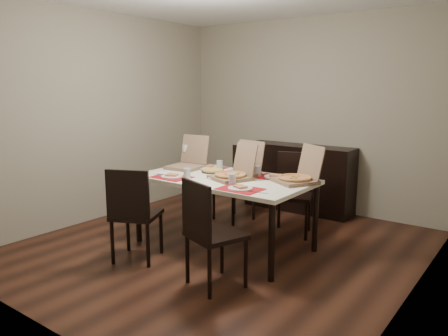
{
  "coord_description": "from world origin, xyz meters",
  "views": [
    {
      "loc": [
        2.66,
        -3.52,
        1.69
      ],
      "look_at": [
        0.02,
        0.05,
        0.85
      ],
      "focal_mm": 35.0,
      "sensor_mm": 36.0,
      "label": 1
    }
  ],
  "objects": [
    {
      "name": "ground",
      "position": [
        0.0,
        0.0,
        -0.01
      ],
      "size": [
        3.8,
        4.0,
        0.02
      ],
      "primitive_type": "cube",
      "color": "#3C1E12",
      "rests_on": "ground"
    },
    {
      "name": "pizza_box_center",
      "position": [
        0.14,
        0.03,
        0.81
      ],
      "size": [
        0.48,
        0.5,
        0.36
      ],
      "color": "brown",
      "rests_on": "dining_table"
    },
    {
      "name": "chair_far_right",
      "position": [
        0.38,
        0.9,
        0.51
      ],
      "size": [
        0.54,
        0.54,
        0.93
      ],
      "color": "black",
      "rests_on": "ground"
    },
    {
      "name": "chair_far_left",
      "position": [
        -0.44,
        0.95,
        0.51
      ],
      "size": [
        0.5,
        0.5,
        0.93
      ],
      "color": "black",
      "rests_on": "ground"
    },
    {
      "name": "sideboard",
      "position": [
        0.0,
        1.78,
        0.45
      ],
      "size": [
        1.5,
        0.4,
        0.9
      ],
      "primitive_type": "cube",
      "color": "black",
      "rests_on": "ground"
    },
    {
      "name": "faina_plate",
      "position": [
        -0.25,
        0.2,
        0.76
      ],
      "size": [
        0.25,
        0.25,
        0.03
      ],
      "color": "black",
      "rests_on": "dining_table"
    },
    {
      "name": "setting_far_left",
      "position": [
        -0.43,
        0.36,
        0.77
      ],
      "size": [
        0.46,
        0.3,
        0.11
      ],
      "color": "#AC0B14",
      "rests_on": "dining_table"
    },
    {
      "name": "pizza_box_left",
      "position": [
        -0.64,
        0.22,
        0.81
      ],
      "size": [
        0.4,
        0.44,
        0.37
      ],
      "color": "brown",
      "rests_on": "dining_table"
    },
    {
      "name": "pizza_box_right",
      "position": [
        0.75,
        0.28,
        0.81
      ],
      "size": [
        0.51,
        0.53,
        0.36
      ],
      "color": "brown",
      "rests_on": "dining_table"
    },
    {
      "name": "room_walls",
      "position": [
        0.0,
        0.43,
        1.73
      ],
      "size": [
        3.84,
        4.02,
        2.62
      ],
      "color": "gray",
      "rests_on": "ground"
    },
    {
      "name": "chair_near_left",
      "position": [
        -0.43,
        -0.81,
        0.51
      ],
      "size": [
        0.56,
        0.56,
        0.93
      ],
      "color": "black",
      "rests_on": "ground"
    },
    {
      "name": "chair_near_right",
      "position": [
        0.49,
        -0.81,
        0.51
      ],
      "size": [
        0.54,
        0.54,
        0.93
      ],
      "color": "black",
      "rests_on": "ground"
    },
    {
      "name": "dining_table",
      "position": [
        0.02,
        0.05,
        0.68
      ],
      "size": [
        1.8,
        1.0,
        0.75
      ],
      "color": "#EFE7C9",
      "rests_on": "ground"
    },
    {
      "name": "pizza_box_extra",
      "position": [
        0.1,
        0.24,
        0.81
      ],
      "size": [
        0.41,
        0.44,
        0.36
      ],
      "color": "brown",
      "rests_on": "dining_table"
    },
    {
      "name": "soda_bottle",
      "position": [
        -0.8,
        0.38,
        0.87
      ],
      "size": [
        0.1,
        0.1,
        0.29
      ],
      "color": "silver",
      "rests_on": "dining_table"
    },
    {
      "name": "napkin_loose",
      "position": [
        -0.03,
        -0.07,
        0.76
      ],
      "size": [
        0.16,
        0.16,
        0.02
      ],
      "primitive_type": "cube",
      "rotation": [
        0.0,
        0.0,
        0.81
      ],
      "color": "white",
      "rests_on": "dining_table"
    },
    {
      "name": "setting_near_right",
      "position": [
        0.41,
        -0.26,
        0.77
      ],
      "size": [
        0.5,
        0.3,
        0.11
      ],
      "color": "#AC0B14",
      "rests_on": "dining_table"
    },
    {
      "name": "setting_far_right",
      "position": [
        0.4,
        0.34,
        0.77
      ],
      "size": [
        0.48,
        0.3,
        0.11
      ],
      "color": "#AC0B14",
      "rests_on": "dining_table"
    },
    {
      "name": "dip_bowl",
      "position": [
        0.07,
        0.23,
        0.77
      ],
      "size": [
        0.17,
        0.17,
        0.03
      ],
      "primitive_type": "imported",
      "rotation": [
        0.0,
        0.0,
        0.4
      ],
      "color": "white",
      "rests_on": "dining_table"
    },
    {
      "name": "setting_near_left",
      "position": [
        -0.4,
        -0.26,
        0.77
      ],
      "size": [
        0.46,
        0.3,
        0.11
      ],
      "color": "#AC0B14",
      "rests_on": "dining_table"
    }
  ]
}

